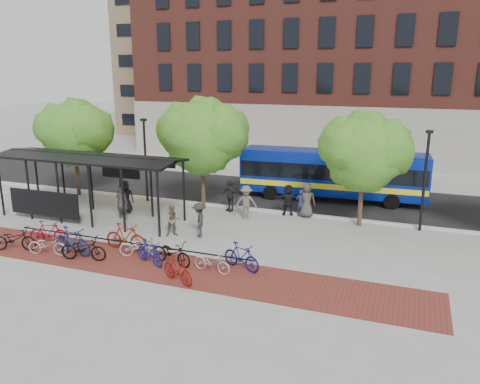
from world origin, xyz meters
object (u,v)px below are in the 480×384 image
(bike_1, at_px, (49,232))
(bike_7, at_px, (150,252))
(tree_a, at_px, (75,130))
(bike_9, at_px, (178,270))
(tree_b, at_px, (204,133))
(tree_c, at_px, (366,149))
(bike_11, at_px, (241,256))
(pedestrian_6, at_px, (307,200))
(pedestrian_1, at_px, (122,202))
(bike_6, at_px, (141,245))
(lamp_post_right, at_px, (425,178))
(bike_10, at_px, (212,262))
(pedestrian_4, at_px, (230,196))
(pedestrian_7, at_px, (301,203))
(bike_0, at_px, (14,239))
(bike_2, at_px, (47,245))
(bus_shelter, at_px, (87,165))
(pedestrian_5, at_px, (288,200))
(pedestrian_9, at_px, (199,220))
(bike_4, at_px, (83,249))
(bike_5, at_px, (126,237))
(bike_3, at_px, (73,241))
(bus, at_px, (332,172))
(bike_8, at_px, (172,252))
(lamp_post_left, at_px, (145,158))
(pedestrian_3, at_px, (246,202))
(pedestrian_8, at_px, (173,221))
(pedestrian_0, at_px, (126,197))

(bike_1, relative_size, bike_7, 1.07)
(tree_a, height_order, bike_9, tree_a)
(tree_b, distance_m, tree_c, 9.00)
(bike_11, xyz_separation_m, pedestrian_6, (0.94, 7.90, 0.42))
(bike_1, height_order, pedestrian_1, pedestrian_1)
(bike_1, distance_m, bike_6, 4.86)
(lamp_post_right, xyz_separation_m, bike_7, (-10.68, -8.55, -2.22))
(bike_9, bearing_deg, tree_c, -6.64)
(bike_10, relative_size, pedestrian_4, 0.92)
(pedestrian_7, bearing_deg, bike_7, 56.09)
(bike_0, distance_m, pedestrian_4, 11.43)
(bike_7, bearing_deg, bike_2, 122.27)
(bus_shelter, xyz_separation_m, pedestrian_5, (10.14, 4.28, -2.11))
(bike_0, bearing_deg, pedestrian_6, -67.12)
(bike_1, relative_size, pedestrian_9, 1.10)
(bike_4, distance_m, bike_5, 1.97)
(bike_1, height_order, bike_3, bike_3)
(tree_b, bearing_deg, pedestrian_9, -69.03)
(bus, bearing_deg, bike_10, -104.98)
(lamp_post_right, distance_m, bike_8, 12.99)
(lamp_post_right, height_order, pedestrian_6, lamp_post_right)
(tree_a, distance_m, bike_7, 13.68)
(pedestrian_6, bearing_deg, lamp_post_left, -5.43)
(bike_5, relative_size, pedestrian_3, 1.09)
(bus_shelter, bearing_deg, tree_c, 15.06)
(lamp_post_left, bearing_deg, pedestrian_8, -48.07)
(tree_b, height_order, lamp_post_left, tree_b)
(lamp_post_right, relative_size, pedestrian_3, 2.72)
(pedestrian_8, height_order, pedestrian_9, pedestrian_9)
(tree_a, distance_m, bike_4, 12.14)
(tree_b, distance_m, bike_2, 10.47)
(tree_b, bearing_deg, bike_3, -106.47)
(pedestrian_8, distance_m, pedestrian_9, 1.29)
(bike_6, relative_size, bike_7, 1.06)
(bike_3, bearing_deg, bike_5, -47.97)
(bus_shelter, relative_size, bus, 0.92)
(pedestrian_5, bearing_deg, lamp_post_left, -10.97)
(bike_10, relative_size, bike_11, 0.90)
(bus, bearing_deg, pedestrian_0, -149.87)
(bus_shelter, xyz_separation_m, bike_5, (4.57, -3.40, -2.38))
(tree_b, relative_size, bike_3, 3.08)
(tree_b, xyz_separation_m, pedestrian_1, (-3.43, -3.42, -3.50))
(bike_7, height_order, bike_11, bike_11)
(pedestrian_3, bearing_deg, lamp_post_left, 149.01)
(bike_0, bearing_deg, lamp_post_left, -24.89)
(pedestrian_5, bearing_deg, pedestrian_9, 45.30)
(bike_10, height_order, pedestrian_6, pedestrian_6)
(lamp_post_right, bearing_deg, bike_8, -139.98)
(bike_4, bearing_deg, bike_9, -108.48)
(tree_a, distance_m, bike_6, 12.69)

